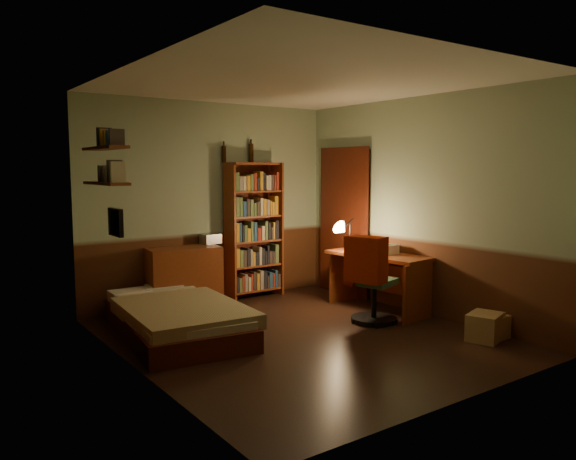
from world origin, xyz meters
TOP-DOWN VIEW (x-y plane):
  - floor at (0.00, 0.00)m, footprint 3.50×4.00m
  - ceiling at (0.00, 0.00)m, footprint 3.50×4.00m
  - wall_back at (0.00, 2.01)m, footprint 3.50×0.02m
  - wall_left at (-1.76, 0.00)m, footprint 0.02×4.00m
  - wall_right at (1.76, 0.00)m, footprint 0.02×4.00m
  - wall_front at (0.00, -2.01)m, footprint 3.50×0.02m
  - doorway at (1.72, 1.30)m, footprint 0.06×0.90m
  - door_trim at (1.69, 1.30)m, footprint 0.02×0.98m
  - bed at (-1.03, 0.85)m, footprint 1.31×2.12m
  - dresser at (-0.51, 1.76)m, footprint 0.92×0.54m
  - mini_stereo at (-0.07, 1.89)m, footprint 0.25×0.20m
  - bookshelf at (0.57, 1.85)m, footprint 0.81×0.34m
  - bottle_left at (0.18, 1.96)m, footprint 0.07×0.07m
  - bottle_right at (0.60, 1.96)m, footprint 0.09×0.09m
  - desk at (1.44, 0.35)m, footprint 0.69×1.37m
  - paper_stack at (1.41, 0.45)m, footprint 0.29×0.37m
  - desk_lamp at (1.29, 0.72)m, footprint 0.22×0.22m
  - office_chair at (1.02, -0.01)m, footprint 0.68×0.64m
  - red_jacket at (0.75, -0.14)m, footprint 0.29×0.46m
  - wall_shelf_lower at (-1.64, 1.10)m, footprint 0.20×0.90m
  - wall_shelf_upper at (-1.64, 1.10)m, footprint 0.20×0.90m
  - framed_picture at (-1.72, 0.60)m, footprint 0.04×0.32m
  - cardboard_box_a at (1.46, -1.17)m, footprint 0.44×0.40m
  - cardboard_box_b at (1.56, -1.16)m, footprint 0.35×0.30m

SIDE VIEW (x-z plane):
  - floor at x=0.00m, z-range -0.02..0.00m
  - cardboard_box_b at x=1.56m, z-range 0.00..0.24m
  - cardboard_box_a at x=1.46m, z-range 0.00..0.28m
  - bed at x=-1.03m, z-range 0.00..0.59m
  - desk at x=1.44m, z-range 0.00..0.71m
  - dresser at x=-0.51m, z-range 0.00..0.78m
  - office_chair at x=1.02m, z-range 0.00..1.13m
  - paper_stack at x=1.41m, z-range 0.71..0.84m
  - mini_stereo at x=-0.07m, z-range 0.78..0.91m
  - bookshelf at x=0.57m, z-range 0.00..1.83m
  - doorway at x=1.72m, z-range 0.00..2.00m
  - door_trim at x=1.69m, z-range -0.04..2.04m
  - desk_lamp at x=1.29m, z-range 0.71..1.38m
  - framed_picture at x=-1.72m, z-range 1.12..1.38m
  - wall_back at x=0.00m, z-range 0.00..2.60m
  - wall_left at x=-1.76m, z-range 0.00..2.60m
  - wall_right at x=1.76m, z-range 0.00..2.60m
  - wall_front at x=0.00m, z-range 0.00..2.60m
  - red_jacket at x=0.75m, z-range 1.13..1.64m
  - wall_shelf_lower at x=-1.64m, z-range 1.59..1.61m
  - bottle_left at x=0.18m, z-range 1.83..2.04m
  - wall_shelf_upper at x=-1.64m, z-range 1.94..1.96m
  - bottle_right at x=0.60m, z-range 1.83..2.08m
  - ceiling at x=0.00m, z-range 2.60..2.62m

